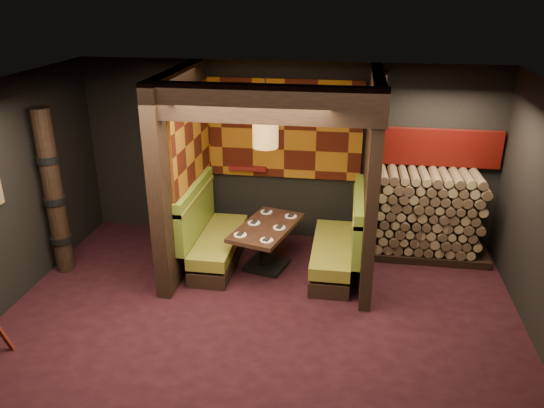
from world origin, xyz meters
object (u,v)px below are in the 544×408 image
Objects in this scene: booth_bench_right at (340,247)px; firewood_stack at (433,215)px; pendant_lamp at (265,131)px; booth_bench_left at (212,238)px; totem_column at (54,194)px; dining_table at (267,240)px.

firewood_stack is (1.35, 0.70, 0.28)m from booth_bench_right.
pendant_lamp is at bearing -161.99° from firewood_stack.
booth_bench_right is at bearing 0.00° from booth_bench_left.
booth_bench_left and booth_bench_right have the same top height.
firewood_stack is at bearing 18.01° from pendant_lamp.
booth_bench_left is 3.33m from firewood_stack.
totem_column is at bearing -165.25° from booth_bench_left.
booth_bench_right is 1.55m from firewood_stack.
dining_table is at bearing -178.11° from booth_bench_right.
booth_bench_right is at bearing -152.65° from firewood_stack.
dining_table is 3.06m from totem_column.
booth_bench_left is 1.13× the size of dining_table.
firewood_stack reaches higher than dining_table.
booth_bench_right is (1.89, 0.00, 0.00)m from booth_bench_left.
firewood_stack is (3.25, 0.70, 0.28)m from booth_bench_left.
totem_column is (-2.09, -0.55, 0.79)m from booth_bench_left.
totem_column is at bearing -170.95° from pendant_lamp.
booth_bench_right is at bearing 4.58° from pendant_lamp.
pendant_lamp is (-0.00, -0.05, 1.64)m from dining_table.
booth_bench_right is 1.99m from pendant_lamp.
booth_bench_left is 1.89m from booth_bench_right.
firewood_stack is (5.33, 1.25, -0.51)m from totem_column.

